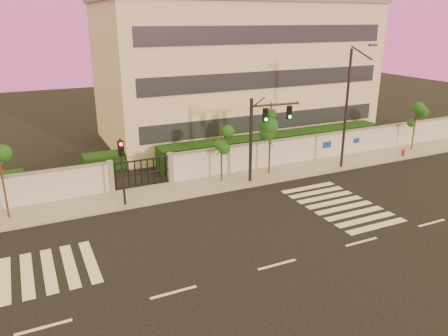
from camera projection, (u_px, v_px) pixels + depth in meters
The scene contains 14 objects.
ground at pixel (277, 265), 20.00m from camera, with size 120.00×120.00×0.00m, color black.
sidewalk at pixel (193, 187), 28.94m from camera, with size 60.00×3.00×0.15m, color gray.
perimeter_wall at pixel (186, 166), 29.94m from camera, with size 60.00×0.36×2.20m.
hedge_row at pixel (186, 157), 32.79m from camera, with size 41.00×4.25×1.80m.
institutional_building at pixel (236, 70), 40.44m from camera, with size 24.40×12.40×12.25m.
road_markings at pixel (212, 236), 22.56m from camera, with size 57.00×7.62×0.02m.
street_tree_c at pixel (0, 162), 23.42m from camera, with size 1.38×1.10×4.58m.
street_tree_d at pixel (222, 142), 29.09m from camera, with size 1.49×1.19×3.93m.
street_tree_e at pixel (271, 122), 30.30m from camera, with size 1.64×1.31×5.25m.
street_tree_f at pixel (416, 117), 36.19m from camera, with size 1.35×1.07×4.06m.
traffic_signal_main at pixel (261, 130), 29.07m from camera, with size 3.68×0.50×5.83m.
traffic_signal_secondary at pixel (122, 164), 25.29m from camera, with size 0.33×0.33×4.21m.
streetlight_east at pixel (349, 104), 31.11m from camera, with size 0.55×2.20×9.14m.
fire_hydrant at pixel (403, 153), 35.31m from camera, with size 0.28×0.27×0.73m.
Camera 1 is at (-9.71, -14.73, 10.69)m, focal length 35.00 mm.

